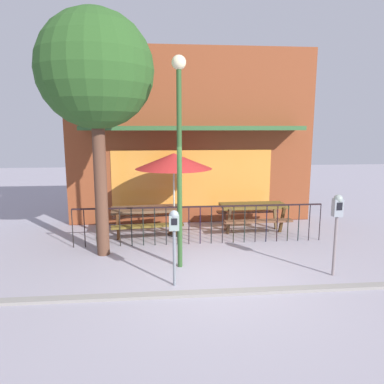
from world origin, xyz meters
name	(u,v)px	position (x,y,z in m)	size (l,w,h in m)	color
ground	(212,277)	(0.00, 0.00, 0.00)	(40.00, 40.00, 0.00)	#9A95A2
pub_storefront	(191,137)	(0.00, 4.39, 2.58)	(7.36, 1.34, 5.17)	#451914
patio_fence_front	(200,218)	(0.00, 2.07, 0.66)	(6.21, 0.04, 0.97)	black
picnic_table_left	(146,214)	(-1.35, 2.83, 0.61)	(1.93, 1.53, 0.79)	brown
picnic_table_right	(253,210)	(1.58, 3.02, 0.61)	(1.83, 1.40, 0.79)	brown
patio_umbrella	(174,161)	(-0.61, 2.86, 2.00)	(2.01, 2.01, 2.21)	black
parking_meter_near	(174,228)	(-0.75, -0.29, 1.10)	(0.18, 0.17, 1.42)	slate
parking_meter_far	(337,214)	(2.38, -0.12, 1.25)	(0.18, 0.17, 1.62)	slate
street_tree	(96,72)	(-2.30, 1.53, 4.02)	(2.46, 2.46, 5.29)	brown
street_lamp	(179,135)	(-0.59, 0.62, 2.74)	(0.28, 0.28, 4.23)	#2A4F24
curb_edge	(219,294)	(0.00, -0.72, 0.00)	(10.30, 0.20, 0.11)	gray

